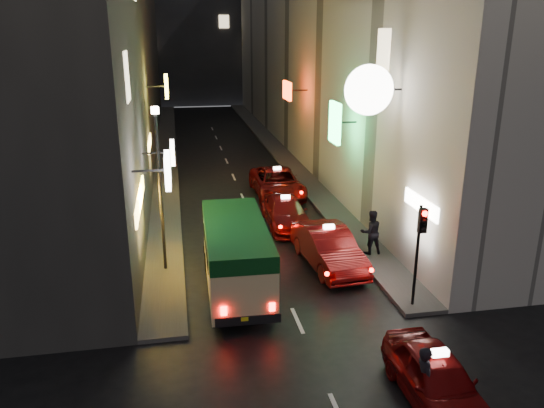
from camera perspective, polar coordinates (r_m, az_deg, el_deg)
building_left at (r=40.43m, az=-17.63°, el=17.44°), size 7.39×52.00×18.00m
building_right at (r=41.82m, az=5.84°, el=18.14°), size 8.23×52.00×18.00m
building_far at (r=72.31m, az=-8.14°, el=19.59°), size 30.00×10.00×22.00m
sidewalk_left at (r=41.16m, az=-11.26°, el=5.36°), size 1.50×52.00×0.15m
sidewalk_right at (r=41.88m, az=0.49°, el=5.93°), size 1.50×52.00×0.15m
minibus at (r=18.67m, az=-3.90°, el=-4.90°), size 2.23×6.00×2.56m
taxi_near at (r=14.35m, az=17.34°, el=-17.21°), size 2.05×5.00×1.76m
taxi_second at (r=21.01m, az=6.07°, el=-4.35°), size 2.91×5.94×2.00m
taxi_third at (r=25.25m, az=1.46°, el=-0.65°), size 2.04×4.97×1.75m
taxi_far at (r=29.81m, az=0.56°, el=2.52°), size 2.35×5.64×1.96m
pedestrian_crossing at (r=13.93m, az=16.09°, el=-17.29°), size 0.43×0.66×1.99m
pedestrian_sidewalk at (r=22.03m, az=10.61°, el=-2.68°), size 0.80×0.51×2.10m
traffic_light at (r=17.63m, az=15.69°, el=-3.25°), size 0.26×0.43×3.50m
lamp_post at (r=19.89m, az=-11.99°, el=2.61°), size 0.28×0.28×6.22m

